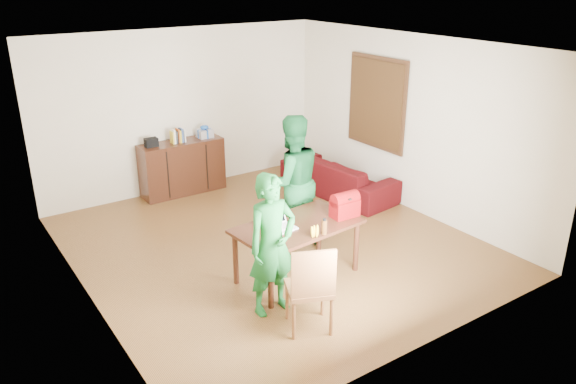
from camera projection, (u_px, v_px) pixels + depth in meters
room at (268, 152)px, 7.42m from camera, size 5.20×5.70×2.90m
table at (297, 231)px, 6.75m from camera, size 1.58×0.98×0.71m
chair at (309, 304)px, 5.88m from camera, size 0.59×0.58×1.01m
person_near at (272, 245)px, 6.02m from camera, size 0.59×0.39×1.61m
person_far at (291, 181)px, 7.51m from camera, size 1.00×0.84×1.83m
laptop at (281, 226)px, 6.58m from camera, size 0.36×0.26×0.24m
bananas at (315, 235)px, 6.41m from camera, size 0.17×0.14×0.05m
bottle at (324, 226)px, 6.45m from camera, size 0.07×0.07×0.19m
red_bag at (345, 207)px, 6.90m from camera, size 0.35×0.22×0.25m
sofa at (338, 176)px, 9.47m from camera, size 1.06×2.16×0.61m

